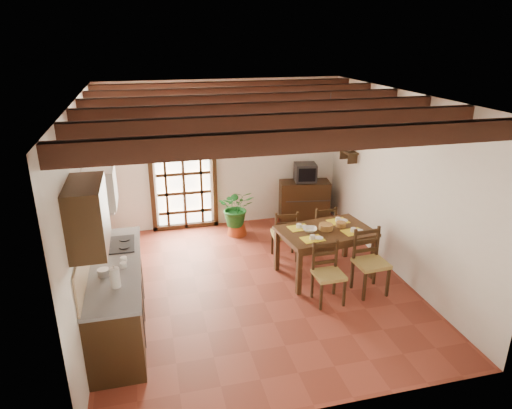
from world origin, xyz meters
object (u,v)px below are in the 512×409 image
object	(u,v)px
chair_near_right	(370,273)
sideboard	(304,201)
chair_far_left	(284,243)
chair_far_right	(321,237)
potted_plant	(237,206)
kitchen_counter	(117,296)
pendant_lamp	(328,143)
dining_table	(325,236)
crt_tv	(305,172)
chair_near_left	(328,284)

from	to	relation	value
chair_near_right	sideboard	world-z (taller)	chair_near_right
chair_far_left	chair_near_right	bearing A→B (deg)	130.43
chair_far_right	potted_plant	bearing A→B (deg)	-43.19
chair_near_right	potted_plant	xyz separation A→B (m)	(-1.46, 2.47, 0.27)
kitchen_counter	pendant_lamp	bearing A→B (deg)	14.37
dining_table	crt_tv	distance (m)	2.20
dining_table	chair_near_left	size ratio (longest dim) A/B	1.72
chair_near_left	pendant_lamp	bearing A→B (deg)	72.58
potted_plant	pendant_lamp	world-z (taller)	pendant_lamp
kitchen_counter	chair_near_right	size ratio (longest dim) A/B	2.36
chair_near_left	potted_plant	world-z (taller)	potted_plant
chair_near_left	potted_plant	bearing A→B (deg)	105.49
chair_near_right	crt_tv	size ratio (longest dim) A/B	2.07
chair_near_right	pendant_lamp	bearing A→B (deg)	116.71
kitchen_counter	chair_far_left	size ratio (longest dim) A/B	2.53
chair_far_left	potted_plant	world-z (taller)	potted_plant
chair_near_left	sideboard	size ratio (longest dim) A/B	0.89
chair_far_left	crt_tv	world-z (taller)	crt_tv
sideboard	chair_far_left	bearing A→B (deg)	-111.18
dining_table	sideboard	world-z (taller)	sideboard
kitchen_counter	chair_near_left	xyz separation A→B (m)	(2.83, -0.06, -0.20)
potted_plant	chair_near_left	bearing A→B (deg)	-73.29
dining_table	chair_far_left	world-z (taller)	chair_far_left
dining_table	crt_tv	bearing A→B (deg)	70.90
potted_plant	kitchen_counter	bearing A→B (deg)	-129.46
kitchen_counter	sideboard	xyz separation A→B (m)	(3.51, 2.83, -0.06)
dining_table	crt_tv	size ratio (longest dim) A/B	3.25
kitchen_counter	pendant_lamp	xyz separation A→B (m)	(3.08, 0.79, 1.60)
kitchen_counter	sideboard	size ratio (longest dim) A/B	2.31
chair_near_left	chair_far_right	xyz separation A→B (m)	(0.50, 1.50, -0.00)
chair_far_left	pendant_lamp	xyz separation A→B (m)	(0.44, -0.56, 1.80)
dining_table	chair_near_right	size ratio (longest dim) A/B	1.57
chair_far_right	sideboard	xyz separation A→B (m)	(0.18, 1.38, 0.14)
dining_table	pendant_lamp	xyz separation A→B (m)	(0.00, 0.10, 1.42)
kitchen_counter	chair_near_left	size ratio (longest dim) A/B	2.59
chair_near_left	kitchen_counter	bearing A→B (deg)	177.48
kitchen_counter	potted_plant	size ratio (longest dim) A/B	1.20
chair_near_left	pendant_lamp	xyz separation A→B (m)	(0.25, 0.85, 1.81)
potted_plant	pendant_lamp	xyz separation A→B (m)	(1.02, -1.71, 1.51)
chair_far_right	kitchen_counter	bearing A→B (deg)	20.19
chair_near_left	sideboard	world-z (taller)	chair_near_left
dining_table	chair_near_right	bearing A→B (deg)	-63.85
dining_table	potted_plant	size ratio (longest dim) A/B	0.80
pendant_lamp	dining_table	bearing A→B (deg)	-90.00
chair_far_right	chair_far_left	bearing A→B (deg)	4.46
chair_near_right	potted_plant	world-z (taller)	potted_plant
kitchen_counter	sideboard	world-z (taller)	kitchen_counter
kitchen_counter	potted_plant	world-z (taller)	potted_plant
sideboard	chair_far_right	bearing A→B (deg)	-88.08
chair_far_left	sideboard	distance (m)	1.72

